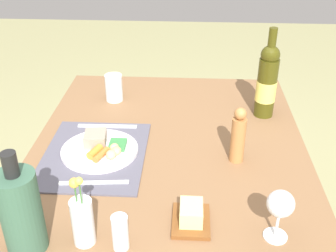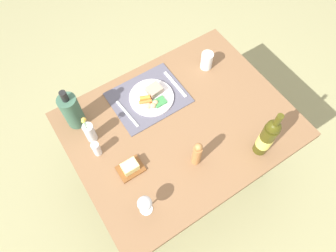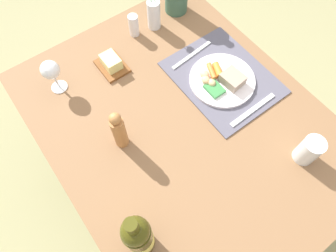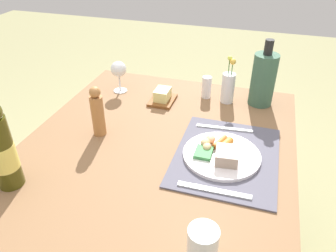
# 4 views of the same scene
# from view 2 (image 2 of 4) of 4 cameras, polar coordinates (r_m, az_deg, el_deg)

# --- Properties ---
(ground_plane) EXTENTS (8.00, 8.00, 0.00)m
(ground_plane) POSITION_cam_2_polar(r_m,az_deg,el_deg) (2.31, 1.74, -8.10)
(ground_plane) COLOR #979565
(dining_table) EXTENTS (1.20, 0.94, 0.71)m
(dining_table) POSITION_cam_2_polar(r_m,az_deg,el_deg) (1.75, 2.29, -0.96)
(dining_table) COLOR brown
(dining_table) RESTS_ON ground_plane
(placemat) EXTENTS (0.42, 0.33, 0.01)m
(placemat) POSITION_cam_2_polar(r_m,az_deg,el_deg) (1.76, -3.71, 5.39)
(placemat) COLOR #53515F
(placemat) RESTS_ON dining_table
(dinner_plate) EXTENTS (0.26, 0.26, 0.05)m
(dinner_plate) POSITION_cam_2_polar(r_m,az_deg,el_deg) (1.74, -3.04, 5.50)
(dinner_plate) COLOR silver
(dinner_plate) RESTS_ON placemat
(fork) EXTENTS (0.02, 0.22, 0.00)m
(fork) POSITION_cam_2_polar(r_m,az_deg,el_deg) (1.80, 1.36, 7.87)
(fork) COLOR silver
(fork) RESTS_ON placemat
(knife) EXTENTS (0.03, 0.21, 0.00)m
(knife) POSITION_cam_2_polar(r_m,az_deg,el_deg) (1.70, -7.69, 2.31)
(knife) COLOR silver
(knife) RESTS_ON placemat
(cooler_bottle) EXTENTS (0.10, 0.10, 0.28)m
(cooler_bottle) POSITION_cam_2_polar(r_m,az_deg,el_deg) (1.65, -17.65, 2.74)
(cooler_bottle) COLOR #395E48
(cooler_bottle) RESTS_ON dining_table
(wine_glass) EXTENTS (0.07, 0.07, 0.14)m
(wine_glass) POSITION_cam_2_polar(r_m,az_deg,el_deg) (1.40, -4.40, -14.37)
(wine_glass) COLOR white
(wine_glass) RESTS_ON dining_table
(water_tumbler) EXTENTS (0.07, 0.07, 0.11)m
(water_tumbler) POSITION_cam_2_polar(r_m,az_deg,el_deg) (1.87, 7.28, 11.98)
(water_tumbler) COLOR silver
(water_tumbler) RESTS_ON dining_table
(pepper_mill) EXTENTS (0.05, 0.05, 0.19)m
(pepper_mill) POSITION_cam_2_polar(r_m,az_deg,el_deg) (1.49, 5.49, -5.23)
(pepper_mill) COLOR #AF733E
(pepper_mill) RESTS_ON dining_table
(butter_dish) EXTENTS (0.13, 0.10, 0.06)m
(butter_dish) POSITION_cam_2_polar(r_m,az_deg,el_deg) (1.55, -7.12, -7.76)
(butter_dish) COLOR brown
(butter_dish) RESTS_ON dining_table
(salt_shaker) EXTENTS (0.04, 0.04, 0.10)m
(salt_shaker) POSITION_cam_2_polar(r_m,az_deg,el_deg) (1.59, -13.31, -4.20)
(salt_shaker) COLOR white
(salt_shaker) RESTS_ON dining_table
(wine_bottle) EXTENTS (0.08, 0.08, 0.35)m
(wine_bottle) POSITION_cam_2_polar(r_m,az_deg,el_deg) (1.55, 18.14, -2.03)
(wine_bottle) COLOR #3F3C0E
(wine_bottle) RESTS_ON dining_table
(flower_vase) EXTENTS (0.06, 0.06, 0.20)m
(flower_vase) POSITION_cam_2_polar(r_m,az_deg,el_deg) (1.61, -14.52, -1.07)
(flower_vase) COLOR silver
(flower_vase) RESTS_ON dining_table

